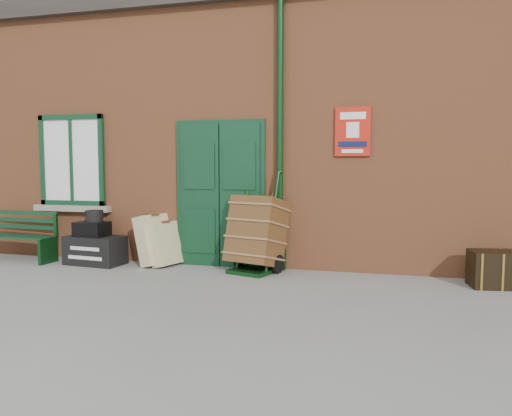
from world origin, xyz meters
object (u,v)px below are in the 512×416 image
(houdini_trunk, at_px, (95,250))
(porter_trolley, at_px, (257,233))
(bench, at_px, (18,235))
(dark_trunk, at_px, (497,269))

(houdini_trunk, xyz_separation_m, porter_trolley, (2.61, 0.14, 0.35))
(bench, height_order, houdini_trunk, bench)
(bench, xyz_separation_m, houdini_trunk, (1.42, 0.03, -0.20))
(houdini_trunk, relative_size, porter_trolley, 0.61)
(bench, distance_m, dark_trunk, 7.27)
(bench, relative_size, dark_trunk, 2.11)
(bench, xyz_separation_m, dark_trunk, (7.26, 0.03, -0.19))
(houdini_trunk, bearing_deg, porter_trolley, 8.81)
(bench, height_order, dark_trunk, bench)
(bench, relative_size, houdini_trunk, 1.52)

